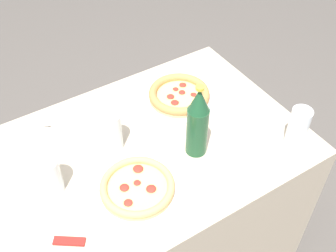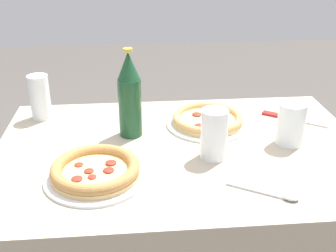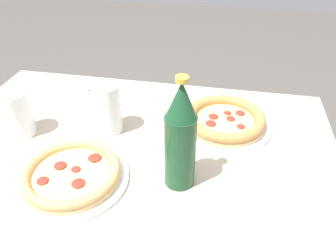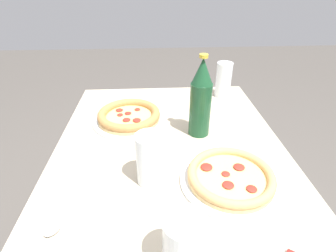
{
  "view_description": "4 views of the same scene",
  "coord_description": "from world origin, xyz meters",
  "px_view_note": "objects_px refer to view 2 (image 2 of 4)",
  "views": [
    {
      "loc": [
        -0.44,
        -0.85,
        1.77
      ],
      "look_at": [
        0.09,
        -0.01,
        0.79
      ],
      "focal_mm": 45.0,
      "sensor_mm": 36.0,
      "label": 1
    },
    {
      "loc": [
        0.14,
        1.08,
        1.31
      ],
      "look_at": [
        0.04,
        0.03,
        0.81
      ],
      "focal_mm": 45.0,
      "sensor_mm": 36.0,
      "label": 2
    },
    {
      "loc": [
        0.22,
        -0.65,
        1.28
      ],
      "look_at": [
        0.09,
        0.03,
        0.78
      ],
      "focal_mm": 35.0,
      "sensor_mm": 36.0,
      "label": 3
    },
    {
      "loc": [
        -0.61,
        0.05,
        1.21
      ],
      "look_at": [
        0.11,
        0.0,
        0.78
      ],
      "focal_mm": 28.0,
      "sensor_mm": 36.0,
      "label": 4
    }
  ],
  "objects_px": {
    "glass_lemonade": "(291,126)",
    "knife": "(292,119)",
    "pizza_pepperoni": "(96,171)",
    "pizza_salami": "(207,120)",
    "glass_mango_juice": "(40,99)",
    "beer_bottle": "(130,95)",
    "spoon": "(273,193)",
    "glass_red_wine": "(214,137)"
  },
  "relations": [
    {
      "from": "glass_lemonade",
      "to": "spoon",
      "type": "xyz_separation_m",
      "value": [
        0.13,
        0.25,
        -0.05
      ]
    },
    {
      "from": "beer_bottle",
      "to": "spoon",
      "type": "bearing_deg",
      "value": 133.37
    },
    {
      "from": "pizza_pepperoni",
      "to": "glass_red_wine",
      "type": "relative_size",
      "value": 1.85
    },
    {
      "from": "glass_lemonade",
      "to": "glass_red_wine",
      "type": "xyz_separation_m",
      "value": [
        0.24,
        0.06,
        0.0
      ]
    },
    {
      "from": "beer_bottle",
      "to": "knife",
      "type": "relative_size",
      "value": 1.41
    },
    {
      "from": "spoon",
      "to": "knife",
      "type": "bearing_deg",
      "value": -115.37
    },
    {
      "from": "glass_red_wine",
      "to": "spoon",
      "type": "distance_m",
      "value": 0.23
    },
    {
      "from": "glass_lemonade",
      "to": "knife",
      "type": "distance_m",
      "value": 0.19
    },
    {
      "from": "pizza_pepperoni",
      "to": "glass_red_wine",
      "type": "distance_m",
      "value": 0.33
    },
    {
      "from": "beer_bottle",
      "to": "glass_mango_juice",
      "type": "bearing_deg",
      "value": -27.1
    },
    {
      "from": "pizza_pepperoni",
      "to": "pizza_salami",
      "type": "height_order",
      "value": "pizza_pepperoni"
    },
    {
      "from": "pizza_salami",
      "to": "glass_lemonade",
      "type": "distance_m",
      "value": 0.27
    },
    {
      "from": "pizza_salami",
      "to": "glass_lemonade",
      "type": "xyz_separation_m",
      "value": [
        -0.22,
        0.15,
        0.04
      ]
    },
    {
      "from": "pizza_pepperoni",
      "to": "glass_mango_juice",
      "type": "distance_m",
      "value": 0.45
    },
    {
      "from": "pizza_pepperoni",
      "to": "glass_mango_juice",
      "type": "xyz_separation_m",
      "value": [
        0.2,
        -0.4,
        0.05
      ]
    },
    {
      "from": "pizza_salami",
      "to": "spoon",
      "type": "height_order",
      "value": "pizza_salami"
    },
    {
      "from": "glass_lemonade",
      "to": "spoon",
      "type": "distance_m",
      "value": 0.29
    },
    {
      "from": "glass_red_wine",
      "to": "knife",
      "type": "height_order",
      "value": "glass_red_wine"
    },
    {
      "from": "pizza_pepperoni",
      "to": "pizza_salami",
      "type": "relative_size",
      "value": 1.0
    },
    {
      "from": "pizza_salami",
      "to": "pizza_pepperoni",
      "type": "bearing_deg",
      "value": 40.24
    },
    {
      "from": "pizza_pepperoni",
      "to": "spoon",
      "type": "distance_m",
      "value": 0.45
    },
    {
      "from": "glass_mango_juice",
      "to": "spoon",
      "type": "bearing_deg",
      "value": 141.25
    },
    {
      "from": "knife",
      "to": "spoon",
      "type": "relative_size",
      "value": 1.17
    },
    {
      "from": "glass_mango_juice",
      "to": "glass_lemonade",
      "type": "bearing_deg",
      "value": 161.26
    },
    {
      "from": "glass_lemonade",
      "to": "glass_red_wine",
      "type": "relative_size",
      "value": 0.89
    },
    {
      "from": "glass_mango_juice",
      "to": "knife",
      "type": "distance_m",
      "value": 0.84
    },
    {
      "from": "glass_lemonade",
      "to": "beer_bottle",
      "type": "distance_m",
      "value": 0.48
    },
    {
      "from": "pizza_pepperoni",
      "to": "beer_bottle",
      "type": "xyz_separation_m",
      "value": [
        -0.09,
        -0.24,
        0.11
      ]
    },
    {
      "from": "glass_mango_juice",
      "to": "glass_red_wine",
      "type": "xyz_separation_m",
      "value": [
        -0.53,
        0.32,
        -0.0
      ]
    },
    {
      "from": "pizza_pepperoni",
      "to": "spoon",
      "type": "relative_size",
      "value": 1.6
    },
    {
      "from": "pizza_salami",
      "to": "glass_red_wine",
      "type": "xyz_separation_m",
      "value": [
        0.02,
        0.21,
        0.05
      ]
    },
    {
      "from": "beer_bottle",
      "to": "knife",
      "type": "bearing_deg",
      "value": -173.38
    },
    {
      "from": "glass_red_wine",
      "to": "beer_bottle",
      "type": "xyz_separation_m",
      "value": [
        0.23,
        -0.16,
        0.07
      ]
    },
    {
      "from": "glass_lemonade",
      "to": "knife",
      "type": "bearing_deg",
      "value": -112.63
    },
    {
      "from": "pizza_salami",
      "to": "glass_lemonade",
      "type": "height_order",
      "value": "glass_lemonade"
    },
    {
      "from": "pizza_salami",
      "to": "knife",
      "type": "distance_m",
      "value": 0.29
    },
    {
      "from": "glass_lemonade",
      "to": "spoon",
      "type": "bearing_deg",
      "value": 62.85
    },
    {
      "from": "beer_bottle",
      "to": "spoon",
      "type": "height_order",
      "value": "beer_bottle"
    },
    {
      "from": "pizza_pepperoni",
      "to": "beer_bottle",
      "type": "height_order",
      "value": "beer_bottle"
    },
    {
      "from": "glass_red_wine",
      "to": "beer_bottle",
      "type": "distance_m",
      "value": 0.29
    },
    {
      "from": "pizza_salami",
      "to": "glass_mango_juice",
      "type": "distance_m",
      "value": 0.56
    },
    {
      "from": "pizza_pepperoni",
      "to": "glass_mango_juice",
      "type": "height_order",
      "value": "glass_mango_juice"
    }
  ]
}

